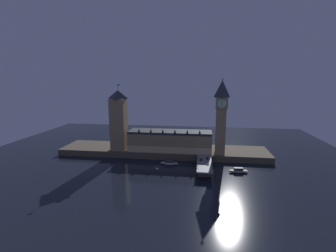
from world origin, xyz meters
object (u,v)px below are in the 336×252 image
(pedestrian_near_rail, at_px, (198,165))
(victoria_tower, at_px, (119,120))
(clock_tower, at_px, (221,115))
(car_southbound_trail, at_px, (207,158))
(street_lamp_near, at_px, (197,164))
(car_southbound_lead, at_px, (208,164))
(street_lamp_mid, at_px, (212,159))
(boat_upstream, at_px, (169,163))
(pedestrian_far_rail, at_px, (198,157))
(boat_downstream, at_px, (238,171))
(car_northbound_lead, at_px, (201,160))

(pedestrian_near_rail, bearing_deg, victoria_tower, 153.00)
(victoria_tower, xyz_separation_m, pedestrian_near_rail, (83.33, -42.46, -29.90))
(clock_tower, height_order, victoria_tower, clock_tower)
(car_southbound_trail, distance_m, pedestrian_near_rail, 21.41)
(clock_tower, xyz_separation_m, street_lamp_near, (-21.56, -45.88, -35.06))
(car_southbound_lead, relative_size, car_southbound_trail, 0.91)
(clock_tower, bearing_deg, street_lamp_mid, -106.64)
(boat_upstream, bearing_deg, clock_tower, 22.59)
(victoria_tower, height_order, pedestrian_far_rail, victoria_tower)
(boat_upstream, bearing_deg, victoria_tower, 157.74)
(car_southbound_lead, distance_m, street_lamp_near, 14.58)
(victoria_tower, distance_m, boat_downstream, 128.94)
(clock_tower, bearing_deg, boat_upstream, -157.41)
(street_lamp_mid, relative_size, boat_downstream, 0.38)
(clock_tower, height_order, street_lamp_near, clock_tower)
(victoria_tower, height_order, street_lamp_mid, victoria_tower)
(car_southbound_trail, xyz_separation_m, street_lamp_mid, (3.26, -11.33, 3.47))
(car_southbound_trail, bearing_deg, boat_downstream, -26.73)
(car_southbound_trail, bearing_deg, car_northbound_lead, -140.72)
(street_lamp_mid, distance_m, boat_downstream, 25.13)
(pedestrian_near_rail, height_order, boat_downstream, pedestrian_near_rail)
(street_lamp_near, bearing_deg, pedestrian_far_rail, 89.17)
(car_northbound_lead, bearing_deg, street_lamp_near, -98.68)
(pedestrian_near_rail, height_order, pedestrian_far_rail, pedestrian_near_rail)
(pedestrian_near_rail, height_order, street_lamp_mid, street_lamp_mid)
(pedestrian_near_rail, bearing_deg, pedestrian_far_rail, 90.00)
(car_northbound_lead, distance_m, car_southbound_trail, 7.39)
(boat_upstream, bearing_deg, street_lamp_mid, -15.96)
(car_southbound_trail, bearing_deg, boat_upstream, -179.66)
(car_northbound_lead, distance_m, boat_upstream, 30.87)
(car_northbound_lead, xyz_separation_m, boat_downstream, (32.17, -8.64, -6.02))
(street_lamp_mid, distance_m, boat_upstream, 41.61)
(clock_tower, relative_size, car_northbound_lead, 18.16)
(car_southbound_lead, height_order, car_southbound_trail, car_southbound_lead)
(car_southbound_lead, bearing_deg, boat_downstream, 3.59)
(car_northbound_lead, relative_size, street_lamp_mid, 0.62)
(victoria_tower, relative_size, car_northbound_lead, 16.73)
(clock_tower, xyz_separation_m, pedestrian_far_rail, (-21.16, -18.14, -37.99))
(car_southbound_lead, bearing_deg, clock_tower, 70.13)
(clock_tower, bearing_deg, pedestrian_far_rail, -139.40)
(pedestrian_far_rail, distance_m, street_lamp_mid, 17.91)
(pedestrian_near_rail, bearing_deg, street_lamp_near, -93.56)
(car_southbound_lead, xyz_separation_m, boat_downstream, (26.44, 1.66, -6.08))
(car_southbound_lead, relative_size, pedestrian_far_rail, 2.48)
(car_northbound_lead, xyz_separation_m, street_lamp_near, (-3.26, -21.37, 3.09))
(car_southbound_trail, xyz_separation_m, boat_upstream, (-35.60, -0.21, -6.37))
(victoria_tower, xyz_separation_m, pedestrian_far_rail, (83.33, -21.15, -29.99))
(victoria_tower, distance_m, boat_upstream, 70.97)
(victoria_tower, bearing_deg, car_southbound_lead, -22.36)
(street_lamp_mid, bearing_deg, victoria_tower, 160.25)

